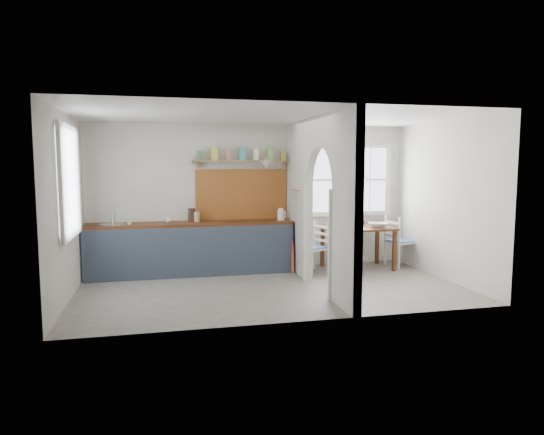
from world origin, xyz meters
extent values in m
cube|color=gray|center=(0.00, 0.00, 0.00)|extent=(5.80, 3.20, 0.01)
cube|color=beige|center=(0.00, 0.00, 2.60)|extent=(5.80, 3.20, 0.01)
cube|color=beige|center=(0.00, 1.60, 1.30)|extent=(5.80, 0.01, 2.60)
cube|color=beige|center=(0.00, -1.60, 1.30)|extent=(5.80, 0.01, 2.60)
cube|color=beige|center=(-2.90, 0.00, 1.30)|extent=(0.01, 3.20, 2.60)
cube|color=beige|center=(2.90, 0.00, 1.30)|extent=(0.01, 3.20, 2.60)
cube|color=beige|center=(0.70, -1.20, 1.30)|extent=(0.12, 0.80, 2.60)
cube|color=beige|center=(0.70, 1.00, 1.30)|extent=(0.12, 1.20, 2.60)
cube|color=beige|center=(0.70, -0.20, 2.08)|extent=(0.12, 1.20, 1.05)
cube|color=#482510|center=(-1.13, 1.30, 0.88)|extent=(3.50, 0.60, 0.05)
cube|color=#4A5464|center=(-1.13, 1.01, 0.42)|extent=(3.50, 0.03, 0.85)
cube|color=#331E16|center=(-1.13, 1.35, 0.42)|extent=(3.46, 0.45, 0.85)
cylinder|color=silver|center=(-2.43, 1.30, 0.89)|extent=(0.40, 0.40, 0.02)
cube|color=#99581A|center=(-0.20, 1.58, 1.35)|extent=(1.65, 0.03, 0.90)
cube|color=olive|center=(-0.20, 1.49, 1.95)|extent=(1.75, 0.20, 0.03)
cube|color=#3D6C46|center=(-0.95, 1.49, 2.06)|extent=(0.09, 0.09, 0.18)
cube|color=gold|center=(-0.70, 1.49, 2.06)|extent=(0.09, 0.09, 0.18)
cube|color=#A4543C|center=(-0.45, 1.49, 2.06)|extent=(0.09, 0.09, 0.18)
cube|color=teal|center=(-0.21, 1.49, 2.06)|extent=(0.09, 0.09, 0.18)
cube|color=#FAE9B2|center=(0.04, 1.49, 2.06)|extent=(0.09, 0.09, 0.18)
cube|color=#5FAC4B|center=(0.29, 1.49, 2.06)|extent=(0.09, 0.09, 0.18)
cube|color=#A68B2E|center=(0.54, 1.49, 2.06)|extent=(0.09, 0.09, 0.18)
cone|color=beige|center=(0.15, 1.15, 1.88)|extent=(0.26, 0.26, 0.16)
cylinder|color=silver|center=(0.61, 0.90, 1.45)|extent=(0.02, 0.50, 0.02)
imported|color=beige|center=(-2.15, 1.23, 0.95)|extent=(0.10, 0.10, 0.09)
imported|color=white|center=(-1.52, 1.34, 0.94)|extent=(0.13, 0.13, 0.09)
cube|color=#331E16|center=(-1.11, 1.44, 1.01)|extent=(0.12, 0.16, 0.23)
cylinder|color=tan|center=(-1.03, 1.39, 0.98)|extent=(0.13, 0.13, 0.17)
cube|color=#CB345A|center=(0.58, 0.97, 0.28)|extent=(0.02, 0.03, 0.58)
cube|color=orange|center=(0.58, 0.92, 0.25)|extent=(0.02, 0.03, 0.46)
imported|color=silver|center=(2.15, 0.92, 0.81)|extent=(0.38, 0.38, 0.08)
imported|color=gray|center=(1.68, 0.96, 0.81)|extent=(0.12, 0.12, 0.08)
cylinder|color=#332E2E|center=(1.41, 1.06, 0.77)|extent=(0.23, 0.23, 0.01)
imported|color=#553762|center=(1.93, 1.21, 0.86)|extent=(0.20, 0.20, 0.19)
camera|label=1|loc=(-1.65, -7.04, 1.87)|focal=32.00mm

